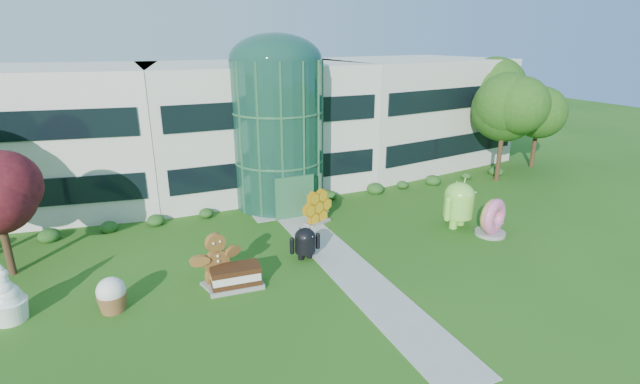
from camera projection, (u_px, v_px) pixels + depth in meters
name	position (u px, v px, depth m)	size (l,w,h in m)	color
ground	(361.00, 280.00, 22.36)	(140.00, 140.00, 0.00)	#215114
building	(253.00, 124.00, 36.51)	(46.00, 15.00, 9.30)	beige
atrium	(278.00, 135.00, 31.22)	(6.00, 6.00, 9.80)	#194738
walkway	(342.00, 263.00, 24.09)	(2.40, 20.00, 0.04)	#9E9E93
tree_red	(0.00, 218.00, 22.02)	(4.00, 4.00, 6.00)	#3F0C14
trees_backdrop	(273.00, 142.00, 32.31)	(52.00, 8.00, 8.40)	#1F4F13
android_green	(459.00, 201.00, 28.25)	(2.93, 1.96, 3.32)	#7ED343
android_black	(305.00, 241.00, 24.26)	(1.78, 1.19, 2.02)	black
donut	(492.00, 217.00, 27.16)	(2.21, 1.06, 2.30)	#E05589
gingerbread	(216.00, 259.00, 21.64)	(2.86, 1.10, 2.64)	brown
ice_cream_sandwich	(236.00, 277.00, 21.55)	(2.48, 1.24, 1.11)	#311E0B
honeycomb	(317.00, 208.00, 28.95)	(2.50, 0.89, 1.96)	gold
froyo	(5.00, 292.00, 18.81)	(1.55, 1.55, 2.66)	white
cupcake	(111.00, 294.00, 19.70)	(1.29, 1.29, 1.55)	white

